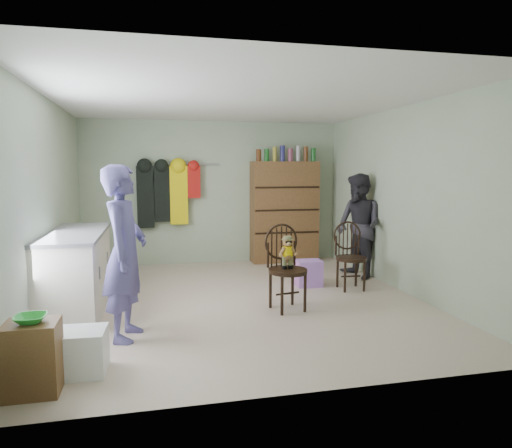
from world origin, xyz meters
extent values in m
plane|color=beige|center=(0.00, 0.00, 0.00)|extent=(5.00, 5.00, 0.00)
plane|color=#AEBE9F|center=(0.00, 2.50, 1.25)|extent=(4.50, 0.00, 4.50)
plane|color=#AEBE9F|center=(-2.25, 0.00, 1.25)|extent=(0.00, 5.00, 5.00)
plane|color=#AEBE9F|center=(2.25, 0.00, 1.25)|extent=(0.00, 5.00, 5.00)
plane|color=white|center=(0.00, 0.00, 2.50)|extent=(5.00, 5.00, 0.00)
cube|color=silver|center=(-1.95, 0.00, 0.45)|extent=(0.60, 1.80, 0.90)
cube|color=slate|center=(-1.95, 0.00, 0.92)|extent=(0.64, 1.86, 0.04)
cylinder|color=#99999E|center=(-1.64, -0.45, 0.54)|extent=(0.02, 0.02, 0.14)
cylinder|color=#99999E|center=(-1.64, 0.45, 0.54)|extent=(0.02, 0.02, 0.14)
cube|color=brown|center=(-1.95, -2.05, 0.27)|extent=(0.38, 0.32, 0.54)
imported|color=green|center=(-1.95, -2.05, 0.57)|extent=(0.23, 0.23, 0.06)
cube|color=white|center=(-1.65, -1.77, 0.18)|extent=(0.40, 0.38, 0.36)
cylinder|color=black|center=(0.47, -0.52, 0.47)|extent=(0.53, 0.53, 0.04)
cylinder|color=black|center=(0.35, -0.70, 0.22)|extent=(0.04, 0.04, 0.45)
cylinder|color=black|center=(0.65, -0.64, 0.22)|extent=(0.04, 0.04, 0.45)
cylinder|color=black|center=(0.29, -0.39, 0.22)|extent=(0.04, 0.04, 0.45)
cylinder|color=black|center=(0.59, -0.34, 0.22)|extent=(0.04, 0.04, 0.45)
torus|color=black|center=(0.44, -0.34, 0.79)|extent=(0.44, 0.11, 0.44)
cylinder|color=black|center=(0.26, -0.39, 0.64)|extent=(0.03, 0.03, 0.30)
cylinder|color=black|center=(0.62, -0.32, 0.64)|extent=(0.03, 0.03, 0.30)
cylinder|color=yellow|center=(0.47, -0.50, 0.70)|extent=(0.12, 0.12, 0.12)
cylinder|color=#475128|center=(0.47, -0.50, 0.58)|extent=(0.07, 0.07, 0.18)
sphere|color=#9E7042|center=(0.47, -0.50, 0.81)|extent=(0.11, 0.11, 0.11)
cylinder|color=#475128|center=(0.47, -0.50, 0.86)|extent=(0.10, 0.10, 0.04)
cube|color=black|center=(0.47, -0.55, 0.82)|extent=(0.08, 0.01, 0.02)
cylinder|color=black|center=(1.60, 0.19, 0.44)|extent=(0.43, 0.43, 0.04)
cylinder|color=black|center=(1.45, 0.06, 0.21)|extent=(0.03, 0.03, 0.42)
cylinder|color=black|center=(1.73, 0.04, 0.21)|extent=(0.03, 0.03, 0.42)
cylinder|color=black|center=(1.46, 0.34, 0.21)|extent=(0.03, 0.03, 0.42)
cylinder|color=black|center=(1.74, 0.33, 0.21)|extent=(0.03, 0.03, 0.42)
torus|color=black|center=(1.60, 0.35, 0.73)|extent=(0.41, 0.04, 0.40)
cylinder|color=black|center=(1.44, 0.35, 0.60)|extent=(0.03, 0.03, 0.28)
cylinder|color=black|center=(1.77, 0.34, 0.60)|extent=(0.03, 0.03, 0.28)
cube|color=#E572CD|center=(1.09, 0.50, 0.19)|extent=(0.37, 0.29, 0.37)
imported|color=#544C8C|center=(-1.33, -1.03, 0.85)|extent=(0.53, 0.70, 1.70)
imported|color=#2D2B33|center=(2.00, 0.83, 0.80)|extent=(0.73, 0.87, 1.60)
cube|color=brown|center=(1.25, 2.30, 0.90)|extent=(1.20, 0.38, 1.80)
cube|color=black|center=(1.25, 2.11, 0.55)|extent=(1.16, 0.02, 0.03)
cube|color=black|center=(1.25, 2.11, 0.95)|extent=(1.16, 0.02, 0.03)
cube|color=black|center=(1.25, 2.11, 1.35)|extent=(1.16, 0.02, 0.03)
cylinder|color=#592D14|center=(0.75, 2.20, 1.90)|extent=(0.09, 0.09, 0.21)
cylinder|color=#19591E|center=(0.89, 2.20, 1.91)|extent=(0.09, 0.09, 0.22)
cylinder|color=#A59933|center=(1.04, 2.20, 1.93)|extent=(0.07, 0.07, 0.25)
cylinder|color=navy|center=(1.18, 2.20, 1.94)|extent=(0.08, 0.08, 0.28)
cylinder|color=#8C3F59|center=(1.32, 2.20, 1.91)|extent=(0.09, 0.09, 0.22)
cylinder|color=#B2B2B7|center=(1.46, 2.20, 1.94)|extent=(0.07, 0.07, 0.28)
cylinder|color=#592D14|center=(1.61, 2.20, 1.93)|extent=(0.08, 0.08, 0.26)
cylinder|color=#19591E|center=(1.75, 2.20, 1.92)|extent=(0.08, 0.08, 0.24)
cylinder|color=#99999E|center=(-0.40, 2.44, 1.75)|extent=(1.00, 0.02, 0.02)
cube|color=black|center=(-1.18, 2.38, 1.19)|extent=(0.28, 0.10, 1.05)
cube|color=black|center=(-0.90, 2.38, 1.25)|extent=(0.26, 0.10, 0.95)
cube|color=yellow|center=(-0.62, 2.38, 1.22)|extent=(0.30, 0.10, 1.00)
cube|color=red|center=(-0.36, 2.38, 1.44)|extent=(0.22, 0.10, 0.55)
camera|label=1|loc=(-1.05, -5.56, 1.65)|focal=32.00mm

